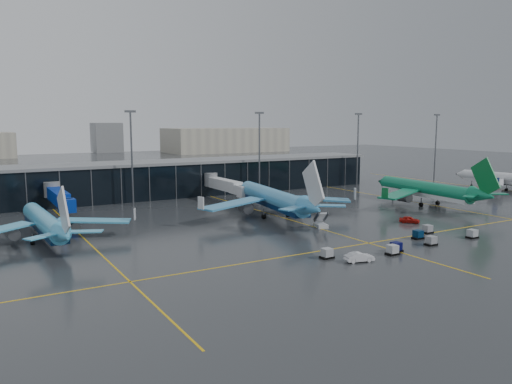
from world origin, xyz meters
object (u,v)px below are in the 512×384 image
airliner_ba (506,172)px  service_van_white (359,257)px  airliner_klm_near (272,187)px  airliner_arkefly (44,211)px  mobile_airstair (321,224)px  service_van_red (409,220)px  airliner_aer_lingus (425,180)px  baggage_carts (411,241)px

airliner_ba → service_van_white: 109.64m
airliner_klm_near → airliner_arkefly: bearing=-171.3°
airliner_ba → mobile_airstair: airliner_ba is taller
airliner_arkefly → airliner_ba: airliner_ba is taller
service_van_white → airliner_arkefly: bearing=58.3°
airliner_arkefly → service_van_white: (41.57, -41.01, -5.03)m
service_van_red → service_van_white: 36.02m
airliner_arkefly → airliner_aer_lingus: (95.84, -6.74, 0.83)m
service_van_white → service_van_red: bearing=-46.9°
airliner_klm_near → service_van_red: 32.11m
service_van_red → airliner_arkefly: bearing=125.4°
airliner_ba → mobile_airstair: 92.00m
airliner_aer_lingus → airliner_ba: (47.11, 7.17, -0.64)m
mobile_airstair → airliner_klm_near: bearing=113.6°
baggage_carts → service_van_white: 16.19m
airliner_klm_near → baggage_carts: 38.17m
airliner_aer_lingus → airliner_ba: airliner_aer_lingus is taller
airliner_ba → service_van_white: (-101.38, -41.44, -5.22)m
airliner_arkefly → mobile_airstair: airliner_arkefly is taller
mobile_airstair → service_van_red: bearing=-1.0°
airliner_klm_near → service_van_white: size_ratio=9.45×
baggage_carts → service_van_white: size_ratio=7.39×
airliner_aer_lingus → service_van_white: airliner_aer_lingus is taller
airliner_klm_near → airliner_aer_lingus: 45.65m
airliner_arkefly → baggage_carts: (57.37, -37.49, -5.06)m
airliner_arkefly → airliner_aer_lingus: bearing=-6.7°
service_van_white → mobile_airstair: bearing=-11.6°
mobile_airstair → baggage_carts: bearing=-61.0°
airliner_klm_near → baggage_carts: size_ratio=1.28×
airliner_klm_near → airliner_ba: bearing=9.7°
airliner_arkefly → mobile_airstair: (52.70, -16.66, -5.05)m
airliner_aer_lingus → mobile_airstair: 44.65m
airliner_arkefly → airliner_ba: bearing=-2.5°
airliner_klm_near → service_van_white: bearing=-93.4°
airliner_arkefly → mobile_airstair: size_ratio=10.27×
airliner_ba → baggage_carts: (-85.58, -37.92, -5.25)m
airliner_ba → service_van_white: size_ratio=8.10×
airliner_klm_near → mobile_airstair: 17.50m
mobile_airstair → service_van_white: 26.77m
baggage_carts → airliner_ba: bearing=23.9°
airliner_klm_near → baggage_carts: airliner_klm_near is taller
airliner_aer_lingus → airliner_arkefly: bearing=-178.6°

